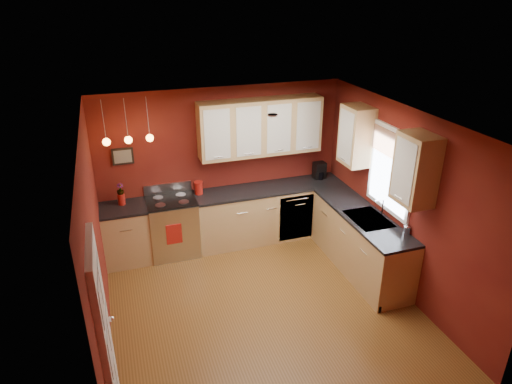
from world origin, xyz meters
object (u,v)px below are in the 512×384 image
object	(u,v)px
gas_range	(173,226)
red_canister	(199,188)
soap_pump	(407,228)
sink	(368,220)
coffee_maker	(320,171)

from	to	relation	value
gas_range	red_canister	world-z (taller)	red_canister
gas_range	soap_pump	distance (m)	3.57
sink	red_canister	xyz separation A→B (m)	(-2.15, 1.61, 0.13)
coffee_maker	soap_pump	distance (m)	2.17
soap_pump	gas_range	bearing A→B (deg)	144.45
sink	red_canister	world-z (taller)	sink
red_canister	coffee_maker	world-z (taller)	coffee_maker
red_canister	soap_pump	bearing A→B (deg)	-42.03
sink	coffee_maker	xyz separation A→B (m)	(-0.02, 1.60, 0.16)
sink	coffee_maker	bearing A→B (deg)	90.78
sink	red_canister	distance (m)	2.69
sink	red_canister	bearing A→B (deg)	143.14
gas_range	red_canister	xyz separation A→B (m)	(0.47, 0.11, 0.56)
coffee_maker	soap_pump	world-z (taller)	coffee_maker
red_canister	soap_pump	distance (m)	3.23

